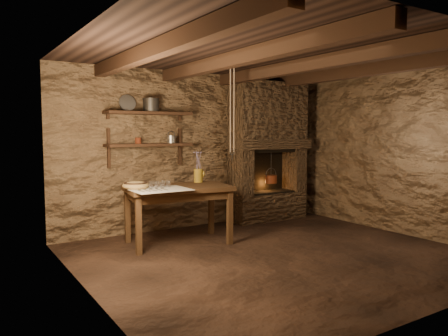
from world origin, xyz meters
TOP-DOWN VIEW (x-y plane):
  - floor at (0.00, 0.00)m, footprint 4.50×4.50m
  - back_wall at (0.00, 2.00)m, footprint 4.50×0.04m
  - front_wall at (0.00, -2.00)m, footprint 4.50×0.04m
  - left_wall at (-2.25, 0.00)m, footprint 0.04×4.00m
  - right_wall at (2.25, 0.00)m, footprint 0.04×4.00m
  - ceiling at (0.00, 0.00)m, footprint 4.50×4.00m
  - beam_far_left at (-1.50, 0.00)m, footprint 0.14×3.95m
  - beam_mid_left at (-0.50, 0.00)m, footprint 0.14×3.95m
  - beam_mid_right at (0.50, 0.00)m, footprint 0.14×3.95m
  - beam_far_right at (1.50, 0.00)m, footprint 0.14×3.95m
  - shelf_lower at (-0.85, 1.84)m, footprint 1.25×0.30m
  - shelf_upper at (-0.85, 1.84)m, footprint 1.25×0.30m
  - hearth at (1.25, 1.77)m, footprint 1.43×0.51m
  - work_table at (-0.74, 1.15)m, footprint 1.45×0.96m
  - linen_cloth at (-1.10, 0.94)m, footprint 0.70×0.57m
  - pewter_cutlery_row at (-1.10, 0.92)m, footprint 0.59×0.23m
  - drinking_glasses at (-1.08, 1.07)m, footprint 0.22×0.07m
  - stoneware_jug at (-0.31, 1.37)m, footprint 0.14×0.14m
  - wooden_bowl at (-1.32, 1.18)m, footprint 0.39×0.39m
  - iron_stockpot at (-0.82, 1.84)m, footprint 0.24×0.24m
  - tin_pan at (-1.13, 1.94)m, footprint 0.24×0.12m
  - small_kettle at (-0.50, 1.84)m, footprint 0.18×0.14m
  - rusty_tin at (-1.02, 1.84)m, footprint 0.08×0.08m
  - red_pot at (1.28, 1.72)m, footprint 0.25×0.25m
  - hanging_ropes at (0.05, 1.05)m, footprint 0.08×0.08m

SIDE VIEW (x-z plane):
  - floor at x=0.00m, z-range 0.00..0.00m
  - work_table at x=-0.74m, z-range 0.03..0.80m
  - red_pot at x=1.28m, z-range 0.43..0.97m
  - linen_cloth at x=-1.10m, z-range 0.77..0.78m
  - pewter_cutlery_row at x=-1.10m, z-range 0.78..0.79m
  - wooden_bowl at x=-1.32m, z-range 0.75..0.87m
  - drinking_glasses at x=-1.08m, z-range 0.78..0.87m
  - stoneware_jug at x=-0.31m, z-range 0.74..1.18m
  - back_wall at x=0.00m, z-range 0.00..2.40m
  - front_wall at x=0.00m, z-range 0.00..2.40m
  - left_wall at x=-2.25m, z-range 0.00..2.40m
  - right_wall at x=2.25m, z-range 0.00..2.40m
  - hearth at x=1.25m, z-range 0.08..2.38m
  - shelf_lower at x=-0.85m, z-range 1.28..1.32m
  - rusty_tin at x=-1.02m, z-range 1.32..1.40m
  - small_kettle at x=-0.50m, z-range 1.29..1.46m
  - shelf_upper at x=-0.85m, z-range 1.73..1.77m
  - hanging_ropes at x=0.05m, z-range 1.20..2.40m
  - iron_stockpot at x=-0.82m, z-range 1.77..1.94m
  - tin_pan at x=-1.13m, z-range 1.77..2.01m
  - beam_far_left at x=-1.50m, z-range 2.23..2.39m
  - beam_mid_left at x=-0.50m, z-range 2.23..2.39m
  - beam_mid_right at x=0.50m, z-range 2.23..2.39m
  - beam_far_right at x=1.50m, z-range 2.23..2.39m
  - ceiling at x=0.00m, z-range 2.38..2.42m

